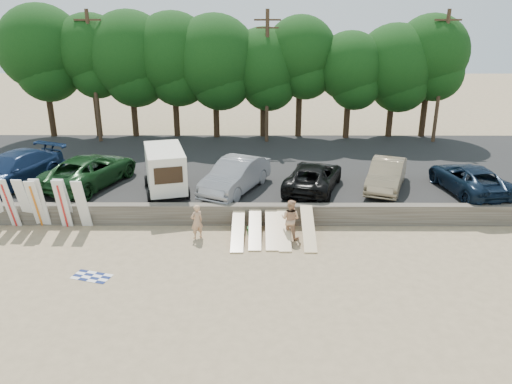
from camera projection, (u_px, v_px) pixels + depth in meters
ground at (225, 252)px, 21.28m from camera, size 120.00×120.00×0.00m
seawall at (229, 214)px, 23.92m from camera, size 44.00×0.50×1.00m
parking_lot at (236, 169)px, 30.99m from camera, size 44.00×14.50×0.70m
treeline at (224, 56)px, 35.41m from camera, size 33.30×6.47×9.43m
utility_poles at (267, 75)px, 34.35m from camera, size 25.80×0.26×9.00m
box_trailer at (165, 168)px, 25.75m from camera, size 2.81×4.01×2.33m
car_0 at (12, 170)px, 26.74m from camera, size 4.66×6.65×1.79m
car_1 at (90, 170)px, 26.94m from camera, size 4.59×6.62×1.68m
car_2 at (235, 175)px, 26.06m from camera, size 3.82×5.46×1.71m
car_3 at (313, 176)px, 26.31m from camera, size 3.87×5.72×1.45m
car_4 at (386, 175)px, 26.42m from camera, size 3.20×4.98×1.55m
car_5 at (469, 179)px, 25.93m from camera, size 3.18×5.63×1.48m
surfboard_upright_2 at (9, 203)px, 23.18m from camera, size 0.60×0.72×2.55m
surfboard_upright_3 at (24, 202)px, 23.33m from camera, size 0.55×0.84×2.50m
surfboard_upright_4 at (36, 204)px, 23.16m from camera, size 0.55×0.87×2.50m
surfboard_upright_5 at (40, 203)px, 23.22m from camera, size 0.51×0.64×2.55m
surfboard_upright_6 at (65, 202)px, 23.35m from camera, size 0.57×0.81×2.52m
surfboard_upright_7 at (62, 204)px, 23.08m from camera, size 0.52×0.70×2.54m
surfboard_upright_8 at (82, 204)px, 23.09m from camera, size 0.53×0.80×2.51m
surfboard_low_0 at (238, 231)px, 22.40m from camera, size 0.56×2.93×0.80m
surfboard_low_1 at (255, 228)px, 22.54m from camera, size 0.56×2.90×0.91m
surfboard_low_2 at (272, 228)px, 22.55m from camera, size 0.56×2.91×0.88m
surfboard_low_3 at (284, 229)px, 22.45m from camera, size 0.56×2.91×0.88m
surfboard_low_4 at (308, 228)px, 22.31m from camera, size 0.56×2.85×1.09m
beachgoer_a at (197, 222)px, 22.35m from camera, size 0.70×0.65×1.61m
beachgoer_b at (290, 219)px, 22.33m from camera, size 1.11×1.03×1.83m
cooler at (252, 231)px, 22.96m from camera, size 0.41×0.34×0.32m
gear_bag at (282, 227)px, 23.48m from camera, size 0.34×0.30×0.22m
beach_towel at (92, 277)px, 19.38m from camera, size 1.87×1.87×0.00m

